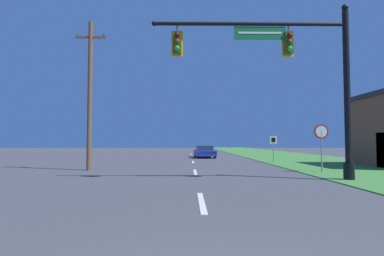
# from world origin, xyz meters

# --- Properties ---
(grass_verge_right) EXTENTS (10.00, 110.00, 0.04)m
(grass_verge_right) POSITION_xyz_m (10.50, 30.00, 0.02)
(grass_verge_right) COLOR #428438
(grass_verge_right) RESTS_ON ground
(road_center_line) EXTENTS (0.16, 34.80, 0.01)m
(road_center_line) POSITION_xyz_m (0.00, 22.00, 0.01)
(road_center_line) COLOR silver
(road_center_line) RESTS_ON ground
(signal_mast) EXTENTS (8.55, 0.47, 7.51)m
(signal_mast) POSITION_xyz_m (4.35, 10.49, 4.54)
(signal_mast) COLOR black
(signal_mast) RESTS_ON grass_verge_right
(car_ahead) EXTENTS (2.18, 4.66, 1.19)m
(car_ahead) POSITION_xyz_m (1.30, 28.90, 0.60)
(car_ahead) COLOR black
(car_ahead) RESTS_ON ground
(stop_sign) EXTENTS (0.76, 0.07, 2.50)m
(stop_sign) POSITION_xyz_m (6.71, 13.74, 1.86)
(stop_sign) COLOR gray
(stop_sign) RESTS_ON grass_verge_right
(route_sign_post) EXTENTS (0.55, 0.06, 2.03)m
(route_sign_post) POSITION_xyz_m (6.20, 20.95, 1.53)
(route_sign_post) COLOR gray
(route_sign_post) RESTS_ON grass_verge_right
(utility_pole_near) EXTENTS (1.80, 0.26, 8.61)m
(utility_pole_near) POSITION_xyz_m (-6.05, 15.11, 4.46)
(utility_pole_near) COLOR brown
(utility_pole_near) RESTS_ON ground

